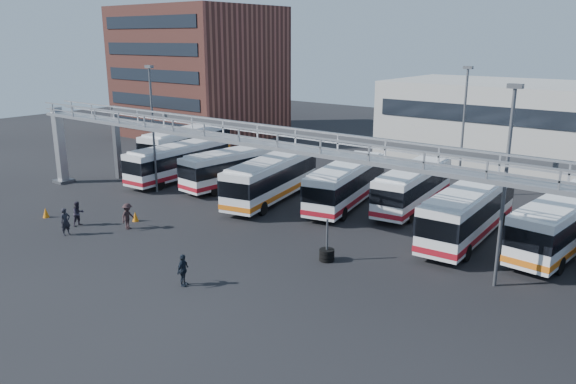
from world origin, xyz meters
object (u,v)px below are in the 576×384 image
Objects in this scene: pedestrian_b at (78,214)px; cone_right at (135,216)px; light_pole_left at (153,123)px; bus_6 at (469,211)px; light_pole_mid at (506,177)px; pedestrian_d at (183,270)px; bus_1 at (179,160)px; bus_3 at (272,177)px; pedestrian_c at (128,216)px; pedestrian_a at (66,222)px; bus_4 at (346,182)px; bus_0 at (187,144)px; bus_2 at (237,166)px; light_pole_back at (463,125)px; cone_left at (46,213)px; bus_5 at (413,186)px; bus_7 at (563,222)px; tire_stack at (327,254)px.

cone_right is at bearing -39.68° from pedestrian_b.
light_pole_left reaches higher than bus_6.
light_pole_mid is 6.02× the size of pedestrian_d.
light_pole_left reaches higher than bus_1.
light_pole_mid is at bearing -26.39° from bus_3.
light_pole_left is at bearing 14.61° from pedestrian_b.
light_pole_left is 14.82× the size of cone_right.
pedestrian_c is (-18.41, -11.97, -1.01)m from bus_6.
bus_6 is at bearing -60.01° from pedestrian_b.
bus_6 reaches higher than bus_3.
bus_4 is at bearing -30.43° from pedestrian_a.
bus_4 is at bearing 52.31° from cone_right.
bus_2 is at bearing -29.92° from bus_0.
pedestrian_c is at bearing -65.07° from pedestrian_b.
cone_right is (-19.36, -10.69, -1.54)m from bus_6.
bus_6 is at bearing -18.28° from bus_0.
bus_1 is 1.01× the size of bus_2.
bus_3 is 6.76× the size of pedestrian_d.
light_pole_back is 15.39m from bus_3.
light_pole_back is 24.20m from bus_1.
cone_left is (-4.51, 1.11, -0.54)m from pedestrian_a.
bus_5 is 20.10m from cone_right.
light_pole_left is at bearing 129.92° from cone_right.
bus_4 is at bearing 45.88° from cone_left.
pedestrian_a reaches higher than pedestrian_b.
bus_3 is 1.01× the size of bus_6.
bus_6 is (-3.74, 5.83, -3.84)m from light_pole_mid.
pedestrian_d is 11.69m from cone_right.
pedestrian_a is (-25.69, -16.57, -0.97)m from bus_7.
bus_4 is 0.98× the size of bus_6.
light_pole_left is at bearing 21.80° from pedestrian_a.
light_pole_back is at bearing -39.51° from pedestrian_b.
bus_5 is at bearing 10.10° from bus_1.
light_pole_back reaches higher than bus_6.
light_pole_mid is at bearing -66.96° from pedestrian_a.
bus_5 reaches higher than pedestrian_c.
bus_3 is at bearing -158.68° from bus_5.
light_pole_mid is 16.67m from pedestrian_d.
bus_4 is at bearing -39.87° from pedestrian_b.
cone_left is 6.61m from cone_right.
light_pole_mid reaches higher than bus_0.
cone_right is at bearing 19.35° from pedestrian_c.
bus_0 reaches higher than tire_stack.
bus_5 reaches higher than tire_stack.
cone_right is (2.24, 2.93, -0.50)m from pedestrian_b.
light_pole_back is (-8.00, 15.00, 0.00)m from light_pole_mid.
pedestrian_c is (3.20, 1.64, 0.04)m from pedestrian_b.
light_pole_left is 5.74m from bus_1.
light_pole_mid is 30.27m from bus_1.
pedestrian_c is at bearing -118.25° from bus_3.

